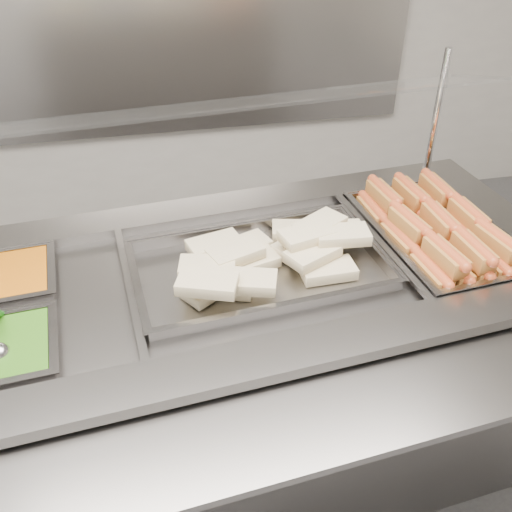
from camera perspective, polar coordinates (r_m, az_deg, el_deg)
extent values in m
cube|color=#A6A19B|center=(3.40, -10.57, 21.52)|extent=(3.00, 0.04, 1.20)
cube|color=slate|center=(2.03, -1.49, -12.42)|extent=(2.01, 0.98, 0.94)
cube|color=gray|center=(1.43, 2.47, -9.93)|extent=(2.03, 0.33, 0.03)
cube|color=gray|center=(2.01, -4.68, 4.76)|extent=(2.03, 0.33, 0.03)
cube|color=gray|center=(2.12, 23.69, 3.29)|extent=(0.20, 0.62, 0.03)
cube|color=black|center=(1.78, -1.66, -4.55)|extent=(1.80, 0.77, 0.02)
cube|color=gray|center=(1.85, 12.18, 1.49)|extent=(0.08, 0.61, 0.01)
cube|color=gray|center=(1.66, -12.53, -2.99)|extent=(0.08, 0.61, 0.01)
cube|color=gray|center=(1.35, 5.03, -16.14)|extent=(1.96, 0.45, 0.02)
cylinder|color=silver|center=(2.20, 17.61, 13.25)|extent=(0.03, 0.03, 0.47)
cube|color=silver|center=(1.69, -4.11, 14.70)|extent=(1.80, 0.48, 0.09)
cube|color=#9D6920|center=(1.77, 17.05, -1.83)|extent=(0.07, 0.17, 0.06)
cylinder|color=#BD3F21|center=(1.76, 17.19, -1.18)|extent=(0.05, 0.18, 0.03)
cube|color=#9D6920|center=(1.90, 14.13, 1.44)|extent=(0.08, 0.17, 0.06)
cylinder|color=#BD3F21|center=(1.88, 14.23, 2.04)|extent=(0.06, 0.18, 0.03)
cube|color=#9D6920|center=(2.03, 11.57, 4.23)|extent=(0.07, 0.16, 0.06)
cylinder|color=#BD3F21|center=(2.02, 11.65, 4.84)|extent=(0.04, 0.18, 0.03)
cube|color=#9D6920|center=(1.80, 18.85, -1.37)|extent=(0.08, 0.17, 0.06)
cylinder|color=#BD3F21|center=(1.79, 18.98, -0.80)|extent=(0.05, 0.18, 0.03)
cube|color=#9D6920|center=(1.93, 15.84, 1.72)|extent=(0.06, 0.16, 0.06)
cylinder|color=#BD3F21|center=(1.92, 15.96, 2.35)|extent=(0.04, 0.18, 0.03)
cube|color=#9D6920|center=(2.06, 13.22, 4.51)|extent=(0.07, 0.17, 0.06)
cylinder|color=#BD3F21|center=(2.05, 13.31, 5.09)|extent=(0.05, 0.18, 0.03)
cube|color=#9D6920|center=(1.84, 20.58, -1.03)|extent=(0.08, 0.17, 0.06)
cylinder|color=#BD3F21|center=(1.83, 20.73, -0.42)|extent=(0.06, 0.18, 0.03)
cube|color=#9D6920|center=(1.96, 17.54, 2.11)|extent=(0.07, 0.16, 0.06)
cylinder|color=#BD3F21|center=(1.95, 17.66, 2.65)|extent=(0.04, 0.18, 0.03)
cube|color=#9D6920|center=(2.10, 14.86, 4.82)|extent=(0.07, 0.17, 0.06)
cylinder|color=#BD3F21|center=(2.09, 14.95, 5.33)|extent=(0.05, 0.18, 0.03)
cube|color=#9D6920|center=(1.88, 22.25, -0.67)|extent=(0.07, 0.17, 0.06)
cylinder|color=#BD3F21|center=(1.87, 22.41, -0.05)|extent=(0.05, 0.18, 0.03)
cube|color=#9D6920|center=(2.00, 19.17, 2.39)|extent=(0.08, 0.17, 0.06)
cylinder|color=#BD3F21|center=(1.99, 19.29, 2.94)|extent=(0.06, 0.18, 0.03)
cube|color=#9D6920|center=(2.13, 16.43, 5.04)|extent=(0.08, 0.17, 0.06)
cylinder|color=#BD3F21|center=(2.12, 16.53, 5.56)|extent=(0.06, 0.18, 0.03)
cube|color=#9D6920|center=(1.92, 23.82, -0.32)|extent=(0.07, 0.17, 0.06)
cylinder|color=#BD3F21|center=(1.91, 24.00, 0.29)|extent=(0.05, 0.18, 0.03)
cube|color=#9D6920|center=(1.76, 18.39, -0.10)|extent=(0.08, 0.17, 0.06)
cylinder|color=#BD3F21|center=(1.75, 18.53, 0.54)|extent=(0.06, 0.18, 0.03)
cube|color=#9D6920|center=(1.88, 15.05, 3.03)|extent=(0.08, 0.17, 0.06)
cylinder|color=#BD3F21|center=(1.87, 15.15, 3.65)|extent=(0.06, 0.18, 0.03)
cube|color=#9D6920|center=(2.03, 12.63, 5.84)|extent=(0.07, 0.17, 0.06)
cylinder|color=#BD3F21|center=(2.02, 12.72, 6.43)|extent=(0.05, 0.18, 0.03)
cube|color=#9D6920|center=(1.81, 20.89, 0.41)|extent=(0.07, 0.17, 0.06)
cylinder|color=#BD3F21|center=(1.80, 21.05, 1.03)|extent=(0.05, 0.18, 0.03)
cube|color=#9D6920|center=(1.93, 17.89, 3.34)|extent=(0.06, 0.16, 0.06)
cylinder|color=#BD3F21|center=(1.92, 18.01, 3.94)|extent=(0.04, 0.18, 0.03)
cube|color=#9D6920|center=(2.06, 15.17, 6.01)|extent=(0.07, 0.17, 0.06)
cylinder|color=#BD3F21|center=(2.05, 15.27, 6.59)|extent=(0.05, 0.18, 0.03)
cube|color=#9D6920|center=(1.88, 23.00, 1.17)|extent=(0.08, 0.17, 0.06)
cylinder|color=#BD3F21|center=(1.87, 23.16, 1.77)|extent=(0.06, 0.18, 0.03)
cube|color=#9D6920|center=(1.99, 20.45, 3.75)|extent=(0.07, 0.16, 0.06)
cylinder|color=#BD3F21|center=(1.98, 20.58, 4.34)|extent=(0.04, 0.18, 0.03)
cube|color=#9D6920|center=(2.12, 17.61, 6.34)|extent=(0.06, 0.16, 0.06)
cylinder|color=#BD3F21|center=(2.11, 17.72, 6.90)|extent=(0.04, 0.18, 0.03)
cube|color=#D1B88C|center=(1.79, -1.20, 0.94)|extent=(0.18, 0.14, 0.03)
cube|color=#D1B88C|center=(1.71, 7.20, -1.42)|extent=(0.16, 0.09, 0.03)
cube|color=#D1B88C|center=(1.64, -4.63, -3.04)|extent=(0.19, 0.17, 0.03)
cube|color=#D1B88C|center=(1.85, 5.62, 2.08)|extent=(0.18, 0.13, 0.03)
cube|color=#D1B88C|center=(1.80, 4.24, 1.00)|extent=(0.19, 0.16, 0.03)
cube|color=#D1B88C|center=(1.64, -3.17, -2.98)|extent=(0.18, 0.14, 0.03)
cube|color=#D1B88C|center=(1.73, -0.49, -0.57)|extent=(0.18, 0.13, 0.03)
cube|color=#D1B88C|center=(1.87, 4.13, 2.53)|extent=(0.18, 0.12, 0.03)
cube|color=#D1B88C|center=(1.70, -2.06, 0.28)|extent=(0.18, 0.14, 0.03)
cube|color=#D1B88C|center=(1.71, 5.70, 0.21)|extent=(0.19, 0.15, 0.03)
cube|color=#D1B88C|center=(1.75, -4.15, 1.09)|extent=(0.18, 0.13, 0.03)
cube|color=#D1B88C|center=(1.83, 8.06, 2.47)|extent=(0.17, 0.12, 0.03)
cube|color=#D1B88C|center=(1.59, -0.84, -2.57)|extent=(0.18, 0.14, 0.03)
cube|color=#D1B88C|center=(1.66, -4.90, -1.14)|extent=(0.18, 0.12, 0.03)
cube|color=#D1B88C|center=(1.73, 5.11, 2.07)|extent=(0.18, 0.13, 0.03)
cube|color=#D1B88C|center=(1.75, 8.63, 2.07)|extent=(0.17, 0.11, 0.03)
cube|color=#D1B88C|center=(1.54, -4.89, -2.78)|extent=(0.18, 0.14, 0.03)
cube|color=#D1B88C|center=(1.79, 6.40, 3.07)|extent=(0.19, 0.16, 0.03)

